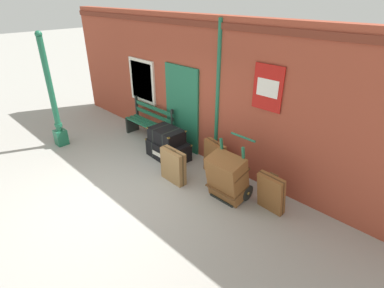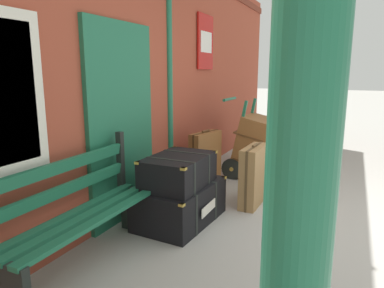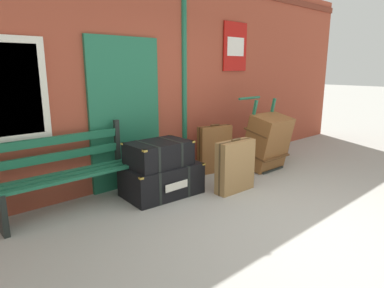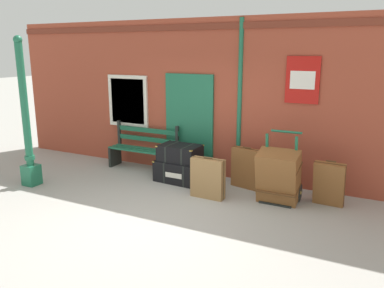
{
  "view_description": "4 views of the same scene",
  "coord_description": "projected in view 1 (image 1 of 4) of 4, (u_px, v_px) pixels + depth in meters",
  "views": [
    {
      "loc": [
        4.47,
        -2.27,
        3.6
      ],
      "look_at": [
        0.45,
        1.73,
        0.71
      ],
      "focal_mm": 28.08,
      "sensor_mm": 36.0,
      "label": 1
    },
    {
      "loc": [
        -3.65,
        0.21,
        1.6
      ],
      "look_at": [
        0.03,
        1.9,
        0.76
      ],
      "focal_mm": 32.98,
      "sensor_mm": 36.0,
      "label": 2
    },
    {
      "loc": [
        -3.02,
        -1.65,
        1.69
      ],
      "look_at": [
        -0.12,
        1.57,
        0.7
      ],
      "focal_mm": 31.29,
      "sensor_mm": 36.0,
      "label": 3
    },
    {
      "loc": [
        3.11,
        -4.72,
        2.57
      ],
      "look_at": [
        -0.11,
        1.61,
        0.85
      ],
      "focal_mm": 36.32,
      "sensor_mm": 36.0,
      "label": 4
    }
  ],
  "objects": [
    {
      "name": "suitcase_olive",
      "position": [
        271.0,
        193.0,
        5.36
      ],
      "size": [
        0.52,
        0.3,
        0.79
      ],
      "color": "brown",
      "rests_on": "ground"
    },
    {
      "name": "lamp_post",
      "position": [
        54.0,
        106.0,
        7.45
      ],
      "size": [
        0.28,
        0.28,
        2.83
      ],
      "color": "#1E6647",
      "rests_on": "ground"
    },
    {
      "name": "suitcase_brown",
      "position": [
        215.0,
        158.0,
        6.48
      ],
      "size": [
        0.6,
        0.28,
        0.81
      ],
      "color": "brown",
      "rests_on": "ground"
    },
    {
      "name": "steamer_trunk_middle",
      "position": [
        166.0,
        135.0,
        7.07
      ],
      "size": [
        0.82,
        0.56,
        0.33
      ],
      "color": "black",
      "rests_on": "steamer_trunk_base"
    },
    {
      "name": "suitcase_oxblood",
      "position": [
        173.0,
        166.0,
        6.25
      ],
      "size": [
        0.62,
        0.21,
        0.76
      ],
      "color": "olive",
      "rests_on": "ground"
    },
    {
      "name": "porters_trolley",
      "position": [
        232.0,
        183.0,
        5.85
      ],
      "size": [
        0.71,
        0.59,
        1.2
      ],
      "color": "black",
      "rests_on": "ground"
    },
    {
      "name": "platform_bench",
      "position": [
        150.0,
        124.0,
        8.04
      ],
      "size": [
        1.6,
        0.43,
        1.01
      ],
      "color": "#1E6647",
      "rests_on": "ground"
    },
    {
      "name": "steamer_trunk_base",
      "position": [
        168.0,
        150.0,
        7.21
      ],
      "size": [
        1.05,
        0.72,
        0.43
      ],
      "color": "black",
      "rests_on": "ground"
    },
    {
      "name": "large_brown_trunk",
      "position": [
        227.0,
        177.0,
        5.65
      ],
      "size": [
        0.7,
        0.62,
        0.95
      ],
      "color": "brown",
      "rests_on": "ground"
    },
    {
      "name": "brick_facade",
      "position": [
        204.0,
        91.0,
        6.8
      ],
      "size": [
        10.4,
        0.35,
        3.2
      ],
      "color": "#9E422D",
      "rests_on": "ground"
    },
    {
      "name": "ground_plane",
      "position": [
        113.0,
        197.0,
        5.88
      ],
      "size": [
        60.0,
        60.0,
        0.0
      ],
      "primitive_type": "plane",
      "color": "#A3A099"
    }
  ]
}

